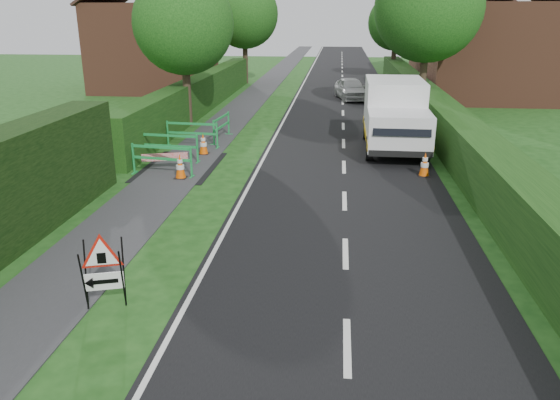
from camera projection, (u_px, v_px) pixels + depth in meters
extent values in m
plane|color=#174213|center=(173.00, 377.00, 7.83)|extent=(120.00, 120.00, 0.00)
cube|color=black|center=(342.00, 83.00, 40.48)|extent=(6.00, 90.00, 0.02)
cube|color=#2D2D30|center=(269.00, 82.00, 41.03)|extent=(2.00, 90.00, 0.02)
cube|color=#14380F|center=(201.00, 111.00, 29.01)|extent=(1.00, 24.00, 1.80)
cube|color=#14380F|center=(442.00, 141.00, 22.22)|extent=(1.20, 50.00, 1.50)
cube|color=brown|center=(155.00, 47.00, 36.14)|extent=(7.00, 7.00, 5.50)
cube|color=brown|center=(489.00, 52.00, 32.16)|extent=(7.00, 7.00, 5.50)
cube|color=brown|center=(459.00, 40.00, 45.22)|extent=(7.00, 7.00, 5.50)
cylinder|color=#2D2116|center=(187.00, 97.00, 24.78)|extent=(0.36, 0.36, 2.62)
sphere|color=#123E10|center=(183.00, 23.00, 23.75)|extent=(4.40, 4.40, 4.40)
cylinder|color=#2D2116|center=(422.00, 85.00, 27.39)|extent=(0.36, 0.36, 2.97)
sphere|color=#123E10|center=(429.00, 7.00, 26.18)|extent=(5.20, 5.20, 5.20)
cylinder|color=#2D2116|center=(245.00, 64.00, 39.80)|extent=(0.36, 0.36, 2.80)
sphere|color=#123E10|center=(244.00, 14.00, 38.68)|extent=(4.80, 4.80, 4.80)
cylinder|color=#2D2116|center=(393.00, 63.00, 42.52)|extent=(0.36, 0.36, 2.45)
sphere|color=#123E10|center=(396.00, 22.00, 41.53)|extent=(4.20, 4.20, 4.20)
cylinder|color=black|center=(83.00, 282.00, 9.26)|extent=(0.14, 0.36, 1.19)
cylinder|color=black|center=(86.00, 274.00, 9.54)|extent=(0.14, 0.36, 1.19)
cylinder|color=black|center=(122.00, 279.00, 9.38)|extent=(0.14, 0.36, 1.19)
cylinder|color=black|center=(124.00, 271.00, 9.66)|extent=(0.14, 0.36, 1.19)
cube|color=white|center=(104.00, 281.00, 9.47)|extent=(0.64, 0.22, 0.32)
cube|color=black|center=(104.00, 282.00, 9.45)|extent=(0.45, 0.15, 0.07)
cone|color=black|center=(89.00, 283.00, 9.41)|extent=(0.20, 0.23, 0.19)
cube|color=black|center=(101.00, 258.00, 9.30)|extent=(0.15, 0.06, 0.19)
cube|color=silver|center=(394.00, 106.00, 21.24)|extent=(2.19, 3.48, 2.07)
cube|color=silver|center=(399.00, 130.00, 18.91)|extent=(2.17, 2.26, 1.27)
cube|color=black|center=(402.00, 128.00, 17.80)|extent=(1.89, 0.27, 0.58)
cube|color=yellow|center=(365.00, 132.00, 20.69)|extent=(0.09, 5.31, 0.26)
cube|color=yellow|center=(423.00, 133.00, 20.45)|extent=(0.09, 5.31, 0.26)
cube|color=black|center=(400.00, 154.00, 18.10)|extent=(2.10, 0.15, 0.21)
cylinder|color=black|center=(370.00, 148.00, 19.18)|extent=(0.27, 0.86, 0.86)
cylinder|color=black|center=(426.00, 150.00, 18.96)|extent=(0.27, 0.86, 0.86)
cylinder|color=black|center=(367.00, 129.00, 22.43)|extent=(0.27, 0.86, 0.86)
cylinder|color=black|center=(414.00, 130.00, 22.21)|extent=(0.27, 0.86, 0.86)
cube|color=black|center=(424.00, 176.00, 17.40)|extent=(0.38, 0.38, 0.04)
cone|color=#EF5807|center=(425.00, 164.00, 17.27)|extent=(0.32, 0.32, 0.75)
cylinder|color=white|center=(425.00, 165.00, 17.28)|extent=(0.25, 0.25, 0.14)
cylinder|color=white|center=(425.00, 159.00, 17.22)|extent=(0.17, 0.17, 0.10)
cube|color=black|center=(400.00, 152.00, 20.39)|extent=(0.38, 0.38, 0.04)
cone|color=#EF5807|center=(401.00, 141.00, 20.26)|extent=(0.32, 0.32, 0.75)
cylinder|color=white|center=(401.00, 142.00, 20.27)|extent=(0.25, 0.25, 0.14)
cylinder|color=white|center=(401.00, 137.00, 20.21)|extent=(0.17, 0.17, 0.10)
cube|color=black|center=(406.00, 138.00, 22.69)|extent=(0.38, 0.38, 0.04)
cone|color=#EF5807|center=(407.00, 128.00, 22.56)|extent=(0.32, 0.32, 0.75)
cylinder|color=white|center=(407.00, 129.00, 22.58)|extent=(0.25, 0.25, 0.14)
cylinder|color=white|center=(407.00, 125.00, 22.51)|extent=(0.17, 0.17, 0.10)
cube|color=black|center=(181.00, 178.00, 17.17)|extent=(0.38, 0.38, 0.04)
cone|color=#EF5807|center=(180.00, 166.00, 17.04)|extent=(0.32, 0.32, 0.75)
cylinder|color=white|center=(180.00, 167.00, 17.06)|extent=(0.25, 0.25, 0.14)
cylinder|color=white|center=(180.00, 161.00, 16.99)|extent=(0.17, 0.17, 0.10)
cube|color=black|center=(204.00, 154.00, 20.09)|extent=(0.38, 0.38, 0.04)
cone|color=#EF5807|center=(203.00, 143.00, 19.96)|extent=(0.32, 0.32, 0.75)
cylinder|color=white|center=(203.00, 144.00, 19.97)|extent=(0.25, 0.25, 0.14)
cylinder|color=white|center=(203.00, 139.00, 19.91)|extent=(0.17, 0.17, 0.10)
cube|color=green|center=(133.00, 158.00, 17.58)|extent=(0.06, 0.06, 1.00)
cube|color=green|center=(191.00, 162.00, 17.12)|extent=(0.06, 0.06, 1.00)
cube|color=green|center=(161.00, 147.00, 17.21)|extent=(1.99, 0.33, 0.08)
cube|color=green|center=(162.00, 159.00, 17.33)|extent=(1.99, 0.33, 0.08)
cube|color=green|center=(135.00, 173.00, 17.74)|extent=(0.11, 0.35, 0.04)
cube|color=green|center=(192.00, 177.00, 17.27)|extent=(0.11, 0.35, 0.04)
cube|color=green|center=(144.00, 146.00, 19.19)|extent=(0.05, 0.05, 1.00)
cube|color=green|center=(197.00, 149.00, 18.80)|extent=(0.05, 0.05, 1.00)
cube|color=green|center=(169.00, 136.00, 18.86)|extent=(1.99, 0.26, 0.08)
cube|color=green|center=(170.00, 146.00, 18.98)|extent=(1.99, 0.26, 0.08)
cube|color=green|center=(145.00, 159.00, 19.35)|extent=(0.10, 0.35, 0.04)
cube|color=green|center=(198.00, 162.00, 18.95)|extent=(0.10, 0.35, 0.04)
cube|color=green|center=(168.00, 133.00, 21.18)|extent=(0.05, 0.05, 1.00)
cube|color=green|center=(217.00, 136.00, 20.81)|extent=(0.05, 0.05, 1.00)
cube|color=green|center=(192.00, 124.00, 20.86)|extent=(2.00, 0.23, 0.08)
cube|color=green|center=(192.00, 133.00, 20.98)|extent=(2.00, 0.23, 0.08)
cube|color=green|center=(169.00, 146.00, 21.34)|extent=(0.09, 0.35, 0.04)
cube|color=green|center=(218.00, 148.00, 20.97)|extent=(0.09, 0.35, 0.04)
cube|color=green|center=(214.00, 133.00, 21.32)|extent=(0.05, 0.05, 1.00)
cube|color=green|center=(229.00, 123.00, 23.17)|extent=(0.05, 0.05, 1.00)
cube|color=green|center=(221.00, 117.00, 22.11)|extent=(0.25, 2.00, 0.08)
cube|color=green|center=(222.00, 126.00, 22.23)|extent=(0.25, 2.00, 0.08)
cube|color=green|center=(214.00, 145.00, 21.48)|extent=(0.35, 0.09, 0.04)
cube|color=green|center=(229.00, 134.00, 23.33)|extent=(0.35, 0.09, 0.04)
cube|color=red|center=(166.00, 170.00, 18.10)|extent=(1.44, 0.48, 0.25)
imported|color=silver|center=(351.00, 89.00, 32.56)|extent=(2.22, 4.00, 1.29)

